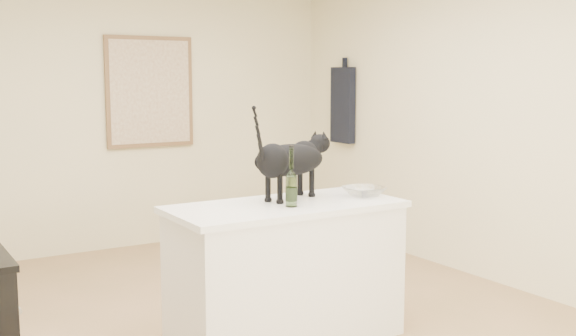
{
  "coord_description": "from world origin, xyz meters",
  "views": [
    {
      "loc": [
        -2.15,
        -3.88,
        1.71
      ],
      "look_at": [
        0.15,
        -0.15,
        1.12
      ],
      "focal_mm": 42.96,
      "sensor_mm": 36.0,
      "label": 1
    }
  ],
  "objects": [
    {
      "name": "artwork_canvas",
      "position": [
        0.3,
        2.7,
        1.55
      ],
      "size": [
        0.82,
        0.0,
        1.02
      ],
      "primitive_type": "cube",
      "color": "beige",
      "rests_on": "wall_back"
    },
    {
      "name": "artwork_frame",
      "position": [
        0.3,
        2.72,
        1.55
      ],
      "size": [
        0.9,
        0.03,
        1.1
      ],
      "primitive_type": "cube",
      "color": "brown",
      "rests_on": "wall_back"
    },
    {
      "name": "floor",
      "position": [
        0.0,
        0.0,
        0.0
      ],
      "size": [
        5.5,
        5.5,
        0.0
      ],
      "primitive_type": "plane",
      "color": "tan",
      "rests_on": "ground"
    },
    {
      "name": "hanging_garment",
      "position": [
        2.19,
        2.05,
        1.4
      ],
      "size": [
        0.08,
        0.34,
        0.8
      ],
      "primitive_type": "cube",
      "color": "black",
      "rests_on": "wall_right"
    },
    {
      "name": "wall_back",
      "position": [
        0.0,
        2.75,
        1.3
      ],
      "size": [
        4.5,
        0.0,
        4.5
      ],
      "primitive_type": "plane",
      "rotation": [
        1.57,
        0.0,
        0.0
      ],
      "color": "beige",
      "rests_on": "ground"
    },
    {
      "name": "wine_bottle",
      "position": [
        0.08,
        -0.31,
        1.07
      ],
      "size": [
        0.09,
        0.09,
        0.34
      ],
      "primitive_type": "cylinder",
      "rotation": [
        0.0,
        0.0,
        0.23
      ],
      "color": "#2F5221",
      "rests_on": "island_top"
    },
    {
      "name": "wall_right",
      "position": [
        2.25,
        0.0,
        1.3
      ],
      "size": [
        0.0,
        5.5,
        5.5
      ],
      "primitive_type": "plane",
      "rotation": [
        1.57,
        0.0,
        -1.57
      ],
      "color": "beige",
      "rests_on": "ground"
    },
    {
      "name": "island_top",
      "position": [
        0.1,
        -0.2,
        0.88
      ],
      "size": [
        1.5,
        0.7,
        0.04
      ],
      "primitive_type": "cube",
      "color": "white",
      "rests_on": "island_base"
    },
    {
      "name": "black_cat",
      "position": [
        0.2,
        -0.09,
        1.13
      ],
      "size": [
        0.7,
        0.41,
        0.47
      ],
      "primitive_type": null,
      "rotation": [
        0.0,
        0.0,
        0.33
      ],
      "color": "black",
      "rests_on": "island_top"
    },
    {
      "name": "island_base",
      "position": [
        0.1,
        -0.2,
        0.43
      ],
      "size": [
        1.44,
        0.67,
        0.86
      ],
      "primitive_type": "cube",
      "color": "white",
      "rests_on": "floor"
    },
    {
      "name": "glass_bowl",
      "position": [
        0.69,
        -0.25,
        0.93
      ],
      "size": [
        0.28,
        0.28,
        0.07
      ],
      "primitive_type": "imported",
      "rotation": [
        0.0,
        0.0,
        -0.05
      ],
      "color": "white",
      "rests_on": "island_top"
    }
  ]
}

